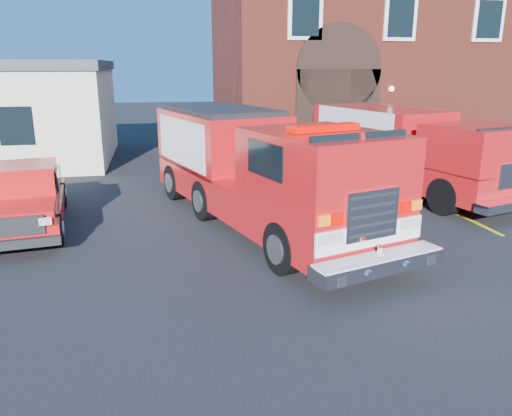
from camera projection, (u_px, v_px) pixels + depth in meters
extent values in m
plane|color=black|center=(246.00, 247.00, 11.79)|extent=(100.00, 100.00, 0.00)
cube|color=yellow|center=(468.00, 219.00, 13.97)|extent=(0.12, 3.00, 0.01)
cube|color=yellow|center=(414.00, 193.00, 16.80)|extent=(0.12, 3.00, 0.01)
cube|color=yellow|center=(377.00, 175.00, 19.62)|extent=(0.12, 3.00, 0.01)
cube|color=maroon|center=(369.00, 68.00, 25.60)|extent=(15.00, 10.00, 8.00)
cube|color=black|center=(337.00, 119.00, 20.75)|extent=(3.60, 0.12, 4.00)
cylinder|color=black|center=(339.00, 69.00, 20.20)|extent=(3.60, 0.12, 3.60)
cube|color=black|center=(305.00, 16.00, 19.34)|extent=(1.40, 0.10, 1.80)
cube|color=black|center=(401.00, 18.00, 20.10)|extent=(1.40, 0.10, 1.80)
cube|color=black|center=(489.00, 19.00, 20.86)|extent=(1.40, 0.10, 1.80)
cube|color=black|center=(16.00, 126.00, 18.37)|extent=(1.20, 0.10, 1.40)
cylinder|color=black|center=(283.00, 248.00, 10.16)|extent=(0.65, 1.16, 1.11)
cylinder|color=black|center=(368.00, 232.00, 11.15)|extent=(0.65, 1.16, 1.11)
cube|color=#B21115|center=(257.00, 193.00, 13.31)|extent=(4.99, 9.41, 0.91)
cube|color=#B21115|center=(221.00, 139.00, 14.96)|extent=(3.68, 4.97, 1.61)
cube|color=#B21115|center=(322.00, 168.00, 10.50)|extent=(3.33, 3.81, 1.51)
cube|color=black|center=(362.00, 158.00, 9.31)|extent=(2.15, 0.71, 0.95)
cube|color=#E20700|center=(324.00, 128.00, 10.27)|extent=(1.64, 0.79, 0.14)
cube|color=white|center=(370.00, 235.00, 9.39)|extent=(2.43, 0.77, 0.44)
cube|color=silver|center=(372.00, 215.00, 9.27)|extent=(1.18, 0.40, 0.95)
cube|color=silver|center=(379.00, 264.00, 9.28)|extent=(2.86, 1.33, 0.28)
cube|color=#B7B7BF|center=(181.00, 142.00, 14.39)|extent=(1.07, 3.49, 1.31)
cube|color=#B7B7BF|center=(258.00, 136.00, 15.53)|extent=(1.07, 3.49, 1.31)
sphere|color=#D6B385|center=(380.00, 253.00, 9.22)|extent=(0.16, 0.16, 0.13)
sphere|color=#D6B385|center=(380.00, 248.00, 9.19)|extent=(0.13, 0.13, 0.10)
sphere|color=#D6B385|center=(378.00, 246.00, 9.17)|extent=(0.05, 0.05, 0.04)
sphere|color=#D6B385|center=(382.00, 246.00, 9.20)|extent=(0.05, 0.05, 0.04)
ellipsoid|color=red|center=(380.00, 246.00, 9.18)|extent=(0.13, 0.13, 0.06)
cylinder|color=red|center=(380.00, 247.00, 9.18)|extent=(0.15, 0.15, 0.01)
cylinder|color=black|center=(57.00, 230.00, 11.85)|extent=(0.36, 0.78, 0.75)
cube|color=#B51112|center=(25.00, 208.00, 13.13)|extent=(2.55, 5.37, 0.42)
cube|color=#B51112|center=(15.00, 213.00, 11.36)|extent=(1.90, 1.63, 0.33)
cube|color=#B51112|center=(20.00, 183.00, 12.67)|extent=(1.94, 1.91, 0.94)
cube|color=#B51112|center=(28.00, 182.00, 14.39)|extent=(1.98, 2.19, 0.52)
cube|color=black|center=(14.00, 245.00, 10.74)|extent=(1.92, 0.39, 0.21)
cylinder|color=black|center=(445.00, 197.00, 14.22)|extent=(0.62, 1.13, 1.08)
cylinder|color=black|center=(496.00, 188.00, 15.16)|extent=(0.62, 1.13, 1.08)
cube|color=#B21115|center=(406.00, 166.00, 16.96)|extent=(4.45, 8.21, 0.88)
cube|color=#B21115|center=(380.00, 128.00, 17.91)|extent=(3.67, 5.37, 1.47)
cube|color=#B21115|center=(477.00, 148.00, 14.32)|extent=(2.99, 2.92, 1.27)
cube|color=#B7B7BF|center=(352.00, 133.00, 17.40)|extent=(1.14, 3.98, 1.67)
cube|color=#B7B7BF|center=(406.00, 129.00, 18.47)|extent=(1.14, 3.98, 1.67)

